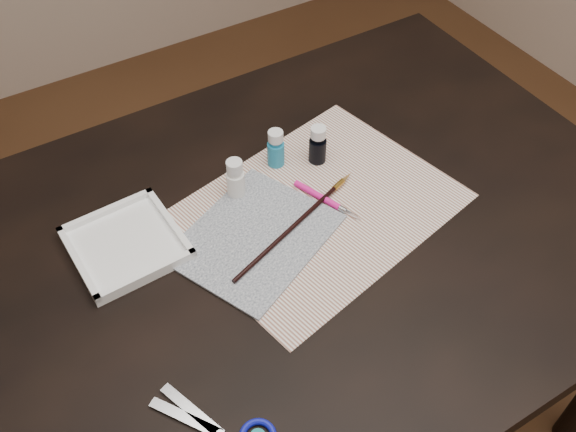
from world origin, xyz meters
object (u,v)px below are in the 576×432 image
paint_bottle_white (235,179)px  scissors (206,432)px  paint_bottle_cyan (276,148)px  canvas (255,237)px  paper (317,208)px  palette_tray (126,243)px  paint_bottle_navy (318,145)px

paint_bottle_white → scissors: size_ratio=0.40×
paint_bottle_cyan → canvas: bearing=-131.4°
paper → palette_tray: size_ratio=2.68×
paint_bottle_cyan → paint_bottle_white: bearing=-162.1°
paint_bottle_white → palette_tray: (-0.22, -0.01, -0.03)m
paint_bottle_navy → paint_bottle_cyan: bearing=155.4°
paper → scissors: 0.45m
paper → scissors: scissors is taller
paper → palette_tray: 0.34m
paper → paint_bottle_white: (-0.11, 0.10, 0.04)m
paint_bottle_cyan → scissors: size_ratio=0.39×
paint_bottle_cyan → palette_tray: (-0.32, -0.05, -0.03)m
paper → paint_bottle_cyan: 0.14m
paint_bottle_navy → scissors: (-0.42, -0.38, -0.03)m
canvas → palette_tray: 0.22m
canvas → paint_bottle_navy: size_ratio=3.26×
paint_bottle_navy → palette_tray: bearing=-177.9°
canvas → paint_bottle_white: 0.12m
canvas → paint_bottle_navy: bearing=29.0°
paint_bottle_navy → palette_tray: (-0.39, -0.01, -0.03)m
paint_bottle_cyan → palette_tray: paint_bottle_cyan is taller
canvas → palette_tray: size_ratio=1.49×
scissors → palette_tray: (0.03, 0.36, 0.01)m
paper → scissors: size_ratio=2.35×
paper → paint_bottle_white: size_ratio=5.84×
paint_bottle_white → paint_bottle_navy: size_ratio=1.01×
paper → canvas: 0.13m
paint_bottle_white → paint_bottle_navy: same height
paper → paint_bottle_white: 0.15m
paint_bottle_cyan → paint_bottle_navy: 0.08m
paint_bottle_white → palette_tray: bearing=-176.3°
paper → paint_bottle_navy: (0.07, 0.10, 0.04)m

